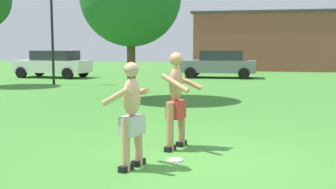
# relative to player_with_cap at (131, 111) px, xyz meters

# --- Properties ---
(ground_plane) EXTENTS (80.00, 80.00, 0.00)m
(ground_plane) POSITION_rel_player_with_cap_xyz_m (1.02, 0.66, -0.88)
(ground_plane) COLOR #428433
(player_with_cap) EXTENTS (0.67, 0.79, 1.62)m
(player_with_cap) POSITION_rel_player_with_cap_xyz_m (0.00, 0.00, 0.00)
(player_with_cap) COLOR black
(player_with_cap) RESTS_ON ground_plane
(player_in_red) EXTENTS (0.70, 0.76, 1.73)m
(player_in_red) POSITION_rel_player_with_cap_xyz_m (0.43, 1.34, 0.04)
(player_in_red) COLOR black
(player_in_red) RESTS_ON ground_plane
(frisbee) EXTENTS (0.25, 0.25, 0.03)m
(frisbee) POSITION_rel_player_with_cap_xyz_m (0.56, 0.53, -0.87)
(frisbee) COLOR white
(frisbee) RESTS_ON ground_plane
(car_gray_mid_lot) EXTENTS (4.31, 2.03, 1.58)m
(car_gray_mid_lot) POSITION_rel_player_with_cap_xyz_m (-0.31, 18.47, -0.06)
(car_gray_mid_lot) COLOR slate
(car_gray_mid_lot) RESTS_ON ground_plane
(car_white_far_end) EXTENTS (4.43, 2.31, 1.58)m
(car_white_far_end) POSITION_rel_player_with_cap_xyz_m (-9.83, 16.59, -0.06)
(car_white_far_end) COLOR white
(car_white_far_end) RESTS_ON ground_plane
(lamp_post) EXTENTS (0.60, 0.24, 5.35)m
(lamp_post) POSITION_rel_player_with_cap_xyz_m (-7.72, 12.50, 2.43)
(lamp_post) COLOR black
(lamp_post) RESTS_ON ground_plane
(outbuilding_behind_lot) EXTENTS (11.85, 4.43, 4.42)m
(outbuilding_behind_lot) POSITION_rel_player_with_cap_xyz_m (2.83, 27.29, 1.34)
(outbuilding_behind_lot) COLOR brown
(outbuilding_behind_lot) RESTS_ON ground_plane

